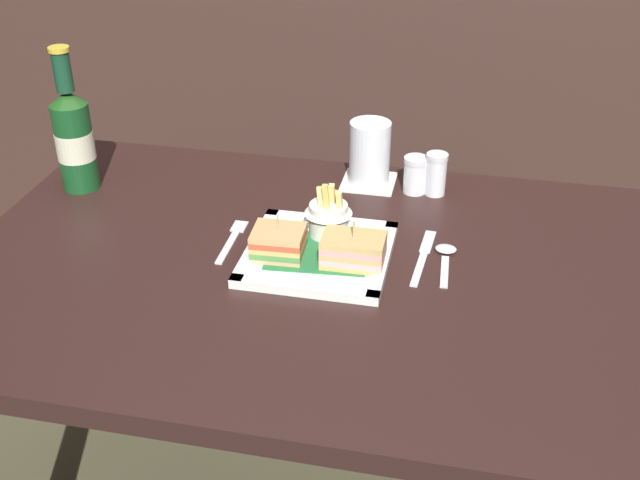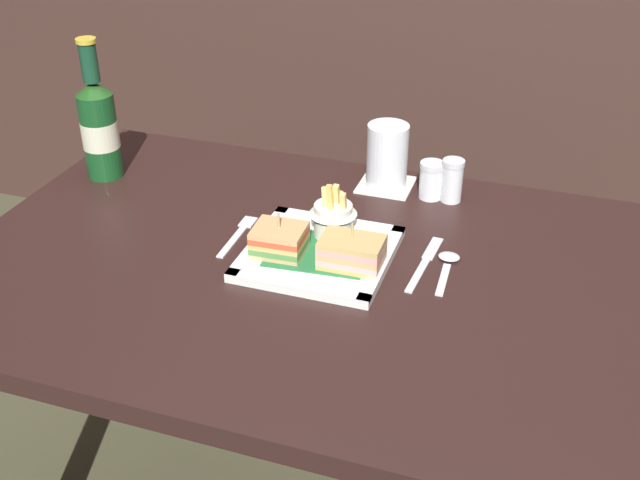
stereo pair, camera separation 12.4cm
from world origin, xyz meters
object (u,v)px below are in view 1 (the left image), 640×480
sandwich_half_left (278,244)px  sandwich_half_right (353,251)px  beer_bottle (74,137)px  salt_shaker (415,177)px  dining_table (322,320)px  pepper_shaker (436,176)px  square_plate (318,254)px  spoon (446,254)px  fries_cup (328,214)px  knife (424,255)px  water_glass (370,157)px  fork (233,239)px

sandwich_half_left → sandwich_half_right: bearing=0.0°
beer_bottle → salt_shaker: (0.62, 0.11, -0.07)m
dining_table → pepper_shaker: (0.16, 0.29, 0.14)m
square_plate → spoon: size_ratio=1.90×
beer_bottle → salt_shaker: beer_bottle is taller
spoon → salt_shaker: 0.23m
beer_bottle → pepper_shaker: size_ratio=3.35×
fries_cup → salt_shaker: 0.24m
sandwich_half_left → knife: bearing=16.0°
sandwich_half_left → water_glass: 0.32m
water_glass → knife: 0.28m
fork → salt_shaker: salt_shaker is taller
dining_table → pepper_shaker: 0.36m
knife → pepper_shaker: bearing=90.4°
dining_table → sandwich_half_right: (0.05, -0.00, 0.14)m
square_plate → salt_shaker: salt_shaker is taller
fork → salt_shaker: 0.37m
sandwich_half_right → spoon: size_ratio=0.81×
salt_shaker → beer_bottle: bearing=-169.9°
knife → spoon: size_ratio=1.43×
fries_cup → fork: size_ratio=0.71×
sandwich_half_left → fork: 0.11m
square_plate → salt_shaker: size_ratio=3.29×
fries_cup → salt_shaker: fries_cup is taller
square_plate → spoon: 0.21m
pepper_shaker → dining_table: bearing=-118.5°
beer_bottle → sandwich_half_right: bearing=-17.9°
spoon → pepper_shaker: (-0.04, 0.22, 0.03)m
sandwich_half_left → water_glass: bearing=72.3°
beer_bottle → spoon: (0.69, -0.11, -0.10)m
square_plate → water_glass: 0.29m
square_plate → beer_bottle: bearing=162.5°
fork → beer_bottle: bearing=159.2°
fries_cup → spoon: size_ratio=0.82×
fries_cup → salt_shaker: (0.12, 0.21, -0.02)m
sandwich_half_right → knife: (0.11, 0.07, -0.03)m
sandwich_half_right → salt_shaker: size_ratio=1.41×
salt_shaker → fork: bearing=-139.6°
spoon → sandwich_half_right: bearing=-154.1°
beer_bottle → knife: beer_bottle is taller
knife → spoon: 0.04m
square_plate → fries_cup: (0.00, 0.06, 0.04)m
water_glass → pepper_shaker: (0.13, -0.02, -0.02)m
water_glass → salt_shaker: bearing=-11.7°
knife → salt_shaker: salt_shaker is taller
water_glass → sandwich_half_right: bearing=-85.8°
sandwich_half_right → pepper_shaker: bearing=70.1°
water_glass → fork: water_glass is taller
beer_bottle → fork: (0.34, -0.13, -0.10)m
sandwich_half_right → water_glass: 0.31m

